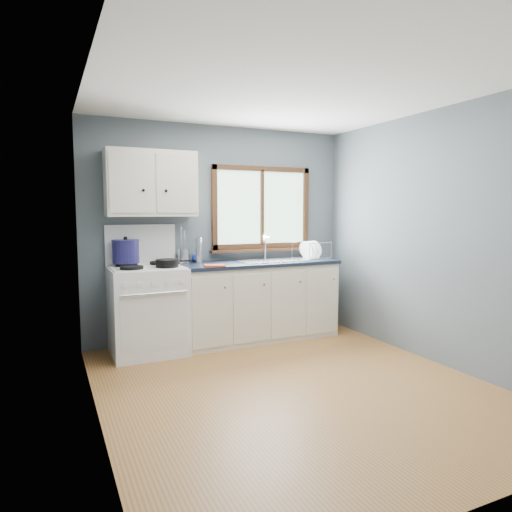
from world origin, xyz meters
name	(u,v)px	position (x,y,z in m)	size (l,w,h in m)	color
floor	(294,388)	(0.00, 0.00, -0.01)	(3.20, 3.60, 0.02)	#A06A35
ceiling	(297,87)	(0.00, 0.00, 2.51)	(3.20, 3.60, 0.02)	white
wall_back	(220,233)	(0.00, 1.81, 1.25)	(3.20, 0.02, 2.50)	slate
wall_front	(485,266)	(0.00, -1.81, 1.25)	(3.20, 0.02, 2.50)	slate
wall_left	(92,249)	(-1.61, 0.00, 1.25)	(0.02, 3.60, 2.50)	slate
wall_right	(438,237)	(1.61, 0.00, 1.25)	(0.02, 3.60, 2.50)	slate
gas_range	(148,307)	(-0.95, 1.47, 0.49)	(0.76, 0.69, 1.36)	white
base_cabinets	(258,304)	(0.36, 1.49, 0.41)	(1.85, 0.60, 0.88)	beige
countertop	(258,263)	(0.36, 1.49, 0.90)	(1.89, 0.64, 0.04)	black
sink	(272,266)	(0.54, 1.49, 0.86)	(0.84, 0.46, 0.44)	silver
window	(262,214)	(0.54, 1.77, 1.48)	(1.36, 0.10, 1.03)	#9EC6A8
upper_cabinets	(151,184)	(-0.85, 1.63, 1.80)	(0.95, 0.35, 0.70)	beige
skillet	(168,262)	(-0.75, 1.33, 0.98)	(0.38, 0.26, 0.05)	black
stockpot	(126,251)	(-1.13, 1.63, 1.09)	(0.35, 0.35, 0.28)	#1B1849
utensil_crock	(184,256)	(-0.49, 1.68, 1.00)	(0.16, 0.16, 0.41)	silver
thermos	(199,250)	(-0.33, 1.63, 1.07)	(0.07, 0.07, 0.29)	silver
soap_bottle	(197,251)	(-0.32, 1.72, 1.05)	(0.10, 0.10, 0.26)	blue
dish_towel	(214,265)	(-0.27, 1.27, 0.93)	(0.22, 0.16, 0.02)	#D24720
dish_rack	(311,254)	(1.11, 1.55, 0.98)	(0.49, 0.42, 0.22)	silver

